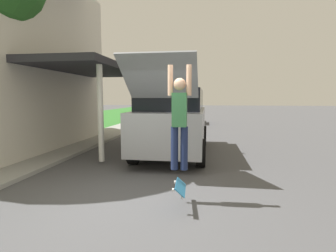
# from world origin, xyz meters

# --- Properties ---
(ground_plane) EXTENTS (120.00, 120.00, 0.00)m
(ground_plane) POSITION_xyz_m (0.00, 0.00, 0.00)
(ground_plane) COLOR #49494C
(sidewalk) EXTENTS (1.80, 80.00, 0.10)m
(sidewalk) POSITION_xyz_m (-3.60, 6.00, 0.05)
(sidewalk) COLOR gray
(sidewalk) RESTS_ON ground_plane
(suv_parked) EXTENTS (2.13, 5.80, 2.82)m
(suv_parked) POSITION_xyz_m (0.35, 4.21, 1.16)
(suv_parked) COLOR gray
(suv_parked) RESTS_ON ground_plane
(car_down_street) EXTENTS (1.94, 4.60, 1.34)m
(car_down_street) POSITION_xyz_m (-0.05, 14.62, 0.63)
(car_down_street) COLOR navy
(car_down_street) RESTS_ON ground_plane
(skateboarder) EXTENTS (0.41, 0.21, 1.82)m
(skateboarder) POSITION_xyz_m (0.97, 0.07, 1.54)
(skateboarder) COLOR #192347
(skateboarder) RESTS_ON ground_plane
(skateboard) EXTENTS (0.24, 0.79, 0.25)m
(skateboard) POSITION_xyz_m (1.02, -0.17, 0.37)
(skateboard) COLOR #236B99
(skateboard) RESTS_ON ground_plane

